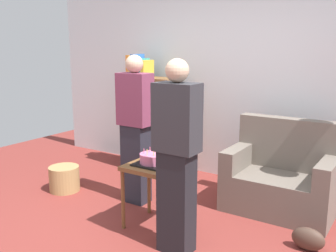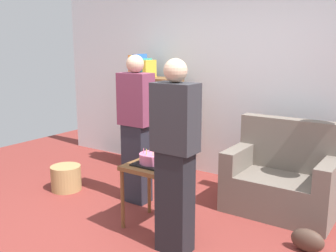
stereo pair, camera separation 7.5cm
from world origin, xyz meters
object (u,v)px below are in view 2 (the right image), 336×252
Objects in this scene: side_table at (153,174)px; wicker_basket at (66,178)px; birthday_cake at (153,159)px; person_blowing_candles at (136,129)px; person_holding_cake at (175,157)px; couch at (282,180)px; handbag at (307,240)px; bookshelf at (152,122)px.

side_table is 1.50m from wicker_basket.
birthday_cake is 0.20× the size of person_blowing_candles.
person_holding_cake is 2.04m from wicker_basket.
couch is at bearing -87.39° from person_holding_cake.
wicker_basket is (-1.44, 0.16, -0.38)m from side_table.
side_table is 0.71m from person_blowing_candles.
person_blowing_candles reaches higher than birthday_cake.
person_holding_cake is (0.43, -0.27, 0.31)m from side_table.
wicker_basket is at bearing -159.19° from couch.
couch is at bearing 20.81° from wicker_basket.
handbag is at bearing 14.32° from side_table.
person_blowing_candles is 1.00× the size of person_holding_cake.
side_table is at bearing -52.91° from bookshelf.
couch is 0.67× the size of person_blowing_candles.
person_blowing_candles is (-1.42, -0.67, 0.49)m from couch.
handbag is (0.94, 0.62, -0.73)m from person_holding_cake.
bookshelf is 2.59× the size of side_table.
person_blowing_candles is at bearing 143.17° from side_table.
person_blowing_candles reaches higher than handbag.
person_blowing_candles is (0.54, -1.01, 0.15)m from bookshelf.
handbag is at bearing -123.95° from person_holding_cake.
bookshelf is at bearing -25.77° from person_holding_cake.
person_holding_cake is (1.48, -1.66, 0.15)m from bookshelf.
person_holding_cake is at bearing -146.52° from handbag.
couch reaches higher than side_table.
handbag is (1.37, 0.35, -0.43)m from side_table.
side_table reaches higher than handbag.
side_table is 0.15m from birthday_cake.
bookshelf is at bearing 170.29° from couch.
side_table is at bearing -9.96° from person_holding_cake.
side_table is (-0.91, -1.05, 0.19)m from couch.
handbag is at bearing 3.87° from wicker_basket.
person_blowing_candles is at bearing 179.00° from handbag.
wicker_basket is 1.29× the size of handbag.
bookshelf reaches higher than couch.
couch is 1.43m from birthday_cake.
person_holding_cake is 4.53× the size of wicker_basket.
couch is 3.44× the size of birthday_cake.
person_holding_cake is 1.35m from handbag.
handbag is (0.46, -0.70, -0.24)m from couch.
couch is 0.87m from handbag.
wicker_basket is (-1.87, 0.43, -0.68)m from person_holding_cake.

